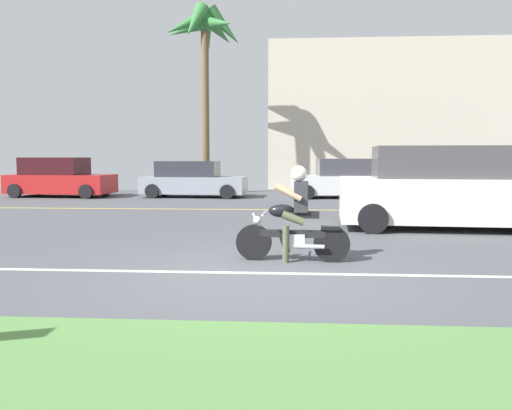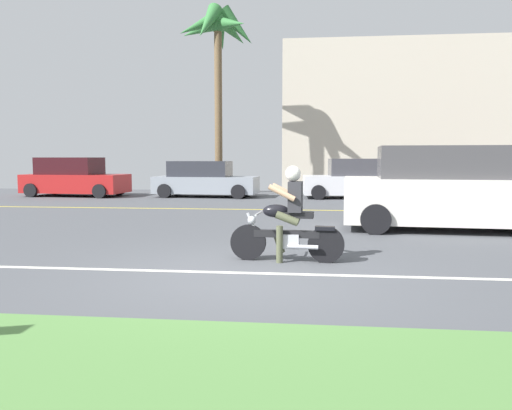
% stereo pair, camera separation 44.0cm
% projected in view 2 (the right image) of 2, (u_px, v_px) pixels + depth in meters
% --- Properties ---
extents(ground, '(56.00, 30.00, 0.04)m').
position_uv_depth(ground, '(267.00, 241.00, 10.08)').
color(ground, '#4C4F54').
extents(lane_line_near, '(50.40, 0.12, 0.01)m').
position_uv_depth(lane_line_near, '(248.00, 273.00, 7.23)').
color(lane_line_near, silver).
rests_on(lane_line_near, ground).
extents(lane_line_far, '(50.40, 0.12, 0.01)m').
position_uv_depth(lane_line_far, '(284.00, 210.00, 15.87)').
color(lane_line_far, yellow).
rests_on(lane_line_far, ground).
extents(motorcyclist, '(1.78, 0.58, 1.49)m').
position_uv_depth(motorcyclist, '(288.00, 221.00, 8.00)').
color(motorcyclist, black).
rests_on(motorcyclist, ground).
extents(suv_nearby, '(5.01, 2.37, 1.86)m').
position_uv_depth(suv_nearby, '(455.00, 189.00, 11.39)').
color(suv_nearby, white).
rests_on(suv_nearby, ground).
extents(parked_car_0, '(4.27, 2.17, 1.60)m').
position_uv_depth(parked_car_0, '(74.00, 178.00, 21.41)').
color(parked_car_0, '#AD1E1E').
rests_on(parked_car_0, ground).
extents(parked_car_1, '(4.24, 1.98, 1.46)m').
position_uv_depth(parked_car_1, '(204.00, 180.00, 20.99)').
color(parked_car_1, '#8C939E').
rests_on(parked_car_1, ground).
extents(parked_car_2, '(3.88, 2.09, 1.56)m').
position_uv_depth(parked_car_2, '(353.00, 180.00, 20.38)').
color(parked_car_2, silver).
rests_on(parked_car_2, ground).
extents(parked_car_3, '(4.40, 2.06, 1.55)m').
position_uv_depth(parked_car_3, '(510.00, 182.00, 18.64)').
color(parked_car_3, '#AD1E1E').
rests_on(parked_car_3, ground).
extents(palm_tree_0, '(3.60, 3.52, 8.16)m').
position_uv_depth(palm_tree_0, '(218.00, 36.00, 22.43)').
color(palm_tree_0, brown).
rests_on(palm_tree_0, ground).
extents(building_far, '(13.35, 4.00, 7.42)m').
position_uv_depth(building_far, '(413.00, 117.00, 26.87)').
color(building_far, beige).
rests_on(building_far, ground).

